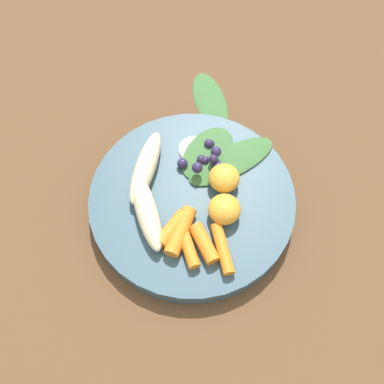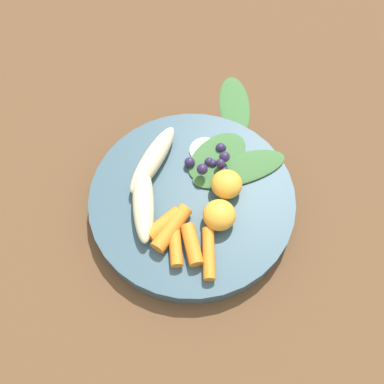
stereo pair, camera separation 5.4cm
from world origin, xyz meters
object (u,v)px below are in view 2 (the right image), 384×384
at_px(bowl, 192,200).
at_px(banana_peeled_right, 153,159).
at_px(banana_peeled_left, 143,201).
at_px(orange_segment_near, 227,184).
at_px(kale_leaf_stray, 235,104).

xyz_separation_m(bowl, banana_peeled_right, (-0.06, 0.04, 0.03)).
distance_m(banana_peeled_left, banana_peeled_right, 0.06).
height_order(orange_segment_near, kale_leaf_stray, orange_segment_near).
bearing_deg(kale_leaf_stray, bowl, 156.86).
height_order(banana_peeled_right, kale_leaf_stray, banana_peeled_right).
distance_m(orange_segment_near, kale_leaf_stray, 0.17).
height_order(banana_peeled_left, orange_segment_near, orange_segment_near).
xyz_separation_m(bowl, banana_peeled_left, (-0.06, -0.02, 0.03)).
height_order(bowl, kale_leaf_stray, bowl).
xyz_separation_m(banana_peeled_right, orange_segment_near, (0.10, -0.03, 0.00)).
bearing_deg(kale_leaf_stray, banana_peeled_right, 134.36).
bearing_deg(bowl, orange_segment_near, 17.83).
bearing_deg(banana_peeled_right, kale_leaf_stray, 162.41).
bearing_deg(banana_peeled_left, kale_leaf_stray, 140.85).
bearing_deg(orange_segment_near, banana_peeled_right, 164.81).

